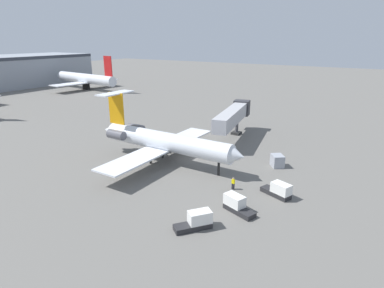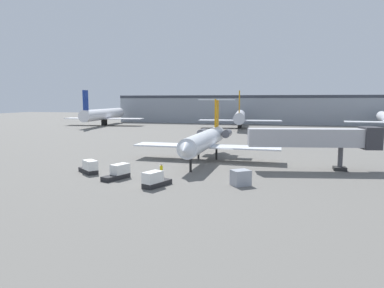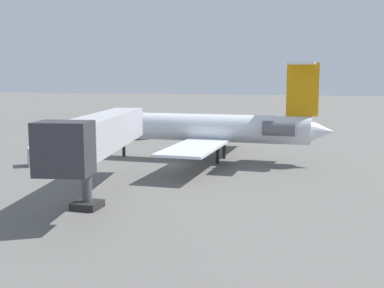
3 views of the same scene
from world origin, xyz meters
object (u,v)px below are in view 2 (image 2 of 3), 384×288
jet_bridge (321,138)px  baggage_tug_lead (89,167)px  regional_jet (206,139)px  cargo_container_uld (241,178)px  baggage_tug_trailing (118,172)px  ground_crew_marshaller (161,170)px  parked_airliner_west_end (104,114)px  parked_airliner_west_mid (240,117)px  baggage_tug_spare (155,180)px

jet_bridge → baggage_tug_lead: size_ratio=4.71×
regional_jet → jet_bridge: 18.46m
cargo_container_uld → baggage_tug_trailing: bearing=-178.5°
regional_jet → jet_bridge: (17.99, -3.97, 1.09)m
regional_jet → ground_crew_marshaller: bearing=-102.6°
regional_jet → parked_airliner_west_end: parked_airliner_west_end is taller
ground_crew_marshaller → parked_airliner_west_end: size_ratio=0.04×
baggage_tug_lead → parked_airliner_west_mid: size_ratio=0.11×
regional_jet → parked_airliner_west_mid: 70.31m
baggage_tug_lead → baggage_tug_trailing: same height
baggage_tug_trailing → jet_bridge: bearing=26.0°
cargo_container_uld → parked_airliner_west_end: (-65.21, 86.68, 3.48)m
ground_crew_marshaller → baggage_tug_trailing: 5.72m
regional_jet → baggage_tug_spare: size_ratio=6.35×
ground_crew_marshaller → cargo_container_uld: bearing=-12.2°
jet_bridge → cargo_container_uld: bearing=-129.4°
jet_bridge → baggage_tug_spare: 25.65m
baggage_tug_spare → baggage_tug_lead: bearing=156.7°
parked_airliner_west_mid → parked_airliner_west_end: bearing=179.9°
baggage_tug_trailing → baggage_tug_spare: size_ratio=1.00×
jet_bridge → baggage_tug_trailing: (-26.10, -12.74, -3.89)m
baggage_tug_lead → baggage_tug_spare: bearing=-23.3°
regional_jet → baggage_tug_lead: size_ratio=6.70×
ground_crew_marshaller → baggage_tug_trailing: size_ratio=0.40×
jet_bridge → cargo_container_uld: 16.39m
baggage_tug_lead → parked_airliner_west_mid: (10.81, 84.90, 3.34)m
regional_jet → baggage_tug_trailing: size_ratio=6.35×
parked_airliner_west_mid → baggage_tug_spare: bearing=-89.5°
ground_crew_marshaller → baggage_tug_lead: baggage_tug_lead is taller
ground_crew_marshaller → baggage_tug_spare: 5.87m
baggage_tug_trailing → cargo_container_uld: size_ratio=1.57×
parked_airliner_west_end → parked_airliner_west_mid: size_ratio=1.06×
parked_airliner_west_end → parked_airliner_west_mid: parked_airliner_west_end is taller
regional_jet → cargo_container_uld: regional_jet is taller
cargo_container_uld → regional_jet: bearing=115.8°
ground_crew_marshaller → parked_airliner_west_mid: 84.25m
baggage_tug_trailing → cargo_container_uld: 16.00m
cargo_container_uld → parked_airliner_west_end: parked_airliner_west_end is taller
baggage_tug_trailing → parked_airliner_west_mid: 87.19m
regional_jet → parked_airliner_west_end: 90.78m
jet_bridge → parked_airliner_west_end: (-75.33, 74.36, -0.30)m
ground_crew_marshaller → parked_airliner_west_mid: bearing=89.8°
baggage_tug_lead → parked_airliner_west_end: size_ratio=0.11×
baggage_tug_trailing → parked_airliner_west_end: (-49.22, 87.09, 3.59)m
baggage_tug_spare → parked_airliner_west_end: (-55.41, 90.06, 3.59)m
parked_airliner_west_end → jet_bridge: bearing=-44.6°
regional_jet → parked_airliner_west_mid: parked_airliner_west_mid is taller
baggage_tug_trailing → baggage_tug_spare: (6.19, -2.97, 0.00)m
regional_jet → cargo_container_uld: 18.31m
jet_bridge → baggage_tug_lead: 33.55m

